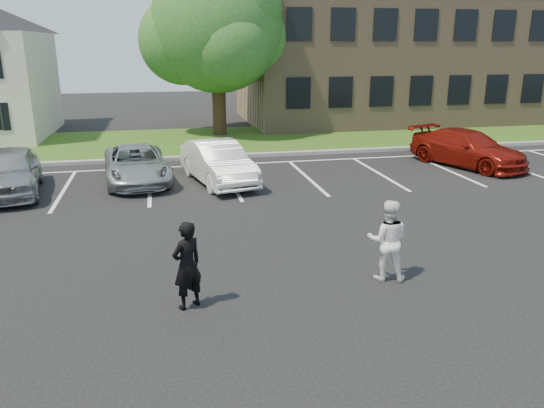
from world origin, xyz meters
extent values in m
plane|color=black|center=(0.00, 0.00, 0.00)|extent=(90.00, 90.00, 0.00)
cube|color=gray|center=(0.00, 12.00, 0.07)|extent=(40.00, 0.30, 0.15)
cube|color=#2D4F1A|center=(0.00, 16.00, 0.04)|extent=(44.00, 8.00, 0.08)
cube|color=silver|center=(-5.60, 8.00, 0.01)|extent=(0.12, 5.20, 0.01)
cube|color=silver|center=(-2.80, 8.00, 0.01)|extent=(0.12, 5.20, 0.01)
cube|color=silver|center=(0.00, 8.00, 0.01)|extent=(0.12, 5.20, 0.01)
cube|color=silver|center=(2.80, 8.00, 0.01)|extent=(0.12, 5.20, 0.01)
cube|color=silver|center=(5.60, 8.00, 0.01)|extent=(0.12, 5.20, 0.01)
cube|color=silver|center=(8.40, 8.00, 0.01)|extent=(0.12, 5.20, 0.01)
cube|color=silver|center=(11.20, 8.00, 0.01)|extent=(0.12, 5.20, 0.01)
cube|color=silver|center=(1.40, 10.70, 0.01)|extent=(34.00, 0.12, 0.01)
cube|color=#8B7253|center=(14.00, 22.00, 4.00)|extent=(22.00, 10.00, 8.00)
cube|color=black|center=(4.80, 16.97, 2.20)|extent=(1.30, 0.06, 1.60)
cube|color=black|center=(4.80, 16.97, 5.60)|extent=(1.30, 0.06, 1.60)
cube|color=black|center=(7.10, 16.97, 2.20)|extent=(1.30, 0.06, 1.60)
cube|color=black|center=(7.10, 16.97, 5.60)|extent=(1.30, 0.06, 1.60)
cube|color=black|center=(9.40, 16.97, 2.20)|extent=(1.30, 0.06, 1.60)
cube|color=black|center=(9.40, 16.97, 5.60)|extent=(1.30, 0.06, 1.60)
cube|color=black|center=(11.70, 16.97, 2.20)|extent=(1.30, 0.06, 1.60)
cube|color=black|center=(11.70, 16.97, 5.60)|extent=(1.30, 0.06, 1.60)
cube|color=black|center=(14.00, 16.97, 2.20)|extent=(1.30, 0.06, 1.60)
cube|color=black|center=(14.00, 16.97, 5.60)|extent=(1.30, 0.06, 1.60)
cube|color=black|center=(16.30, 16.97, 2.20)|extent=(1.30, 0.06, 1.60)
cube|color=black|center=(16.30, 16.97, 5.60)|extent=(1.30, 0.06, 1.60)
cube|color=black|center=(18.60, 16.97, 2.20)|extent=(1.30, 0.06, 1.60)
cube|color=black|center=(18.60, 16.97, 5.60)|extent=(1.30, 0.06, 1.60)
cylinder|color=black|center=(0.75, 17.75, 1.60)|extent=(0.70, 0.70, 3.20)
sphere|color=#25551F|center=(0.75, 17.75, 5.50)|extent=(6.60, 6.60, 6.60)
sphere|color=#25551F|center=(2.35, 18.45, 5.00)|extent=(4.60, 4.60, 4.60)
sphere|color=#25551F|center=(-0.95, 18.15, 4.80)|extent=(4.40, 4.40, 4.40)
sphere|color=#25551F|center=(1.15, 16.25, 4.60)|extent=(4.00, 4.00, 4.00)
sphere|color=#25551F|center=(0.15, 19.35, 5.80)|extent=(4.20, 4.20, 4.20)
sphere|color=#25551F|center=(1.95, 16.85, 6.40)|extent=(3.80, 3.80, 3.80)
imported|color=black|center=(-2.02, -1.08, 0.83)|extent=(0.73, 0.66, 1.67)
imported|color=white|center=(2.05, -0.69, 0.85)|extent=(1.00, 0.89, 1.70)
imported|color=#9F9FA4|center=(-7.16, 7.85, 0.75)|extent=(2.39, 4.60, 1.50)
imported|color=#A2A5AA|center=(-3.23, 8.60, 0.63)|extent=(2.54, 4.72, 1.26)
imported|color=white|center=(-0.45, 7.92, 0.72)|extent=(2.46, 4.60, 1.44)
imported|color=maroon|center=(9.52, 8.53, 0.70)|extent=(3.63, 5.22, 1.40)
camera|label=1|loc=(-2.36, -10.07, 4.71)|focal=35.00mm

